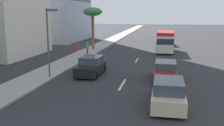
% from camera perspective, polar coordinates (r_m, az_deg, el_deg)
% --- Properties ---
extents(ground_plane, '(198.00, 198.00, 0.00)m').
position_cam_1_polar(ground_plane, '(37.25, 6.58, 2.44)').
color(ground_plane, '#2D2D30').
extents(sidewalk_right, '(162.00, 2.98, 0.15)m').
position_cam_1_polar(sidewalk_right, '(38.56, -4.52, 2.88)').
color(sidewalk_right, '#9E9B93').
rests_on(sidewalk_right, ground_plane).
extents(lane_stripe_mid, '(3.20, 0.16, 0.01)m').
position_cam_1_polar(lane_stripe_mid, '(20.07, 2.29, -4.76)').
color(lane_stripe_mid, silver).
rests_on(lane_stripe_mid, ground_plane).
extents(lane_stripe_far, '(3.20, 0.16, 0.01)m').
position_cam_1_polar(lane_stripe_far, '(30.72, 5.53, 0.68)').
color(lane_stripe_far, silver).
rests_on(lane_stripe_far, ground_plane).
extents(car_lead, '(4.72, 1.93, 1.62)m').
position_cam_1_polar(car_lead, '(15.76, 12.31, -6.52)').
color(car_lead, beige).
rests_on(car_lead, ground_plane).
extents(car_second, '(4.35, 1.93, 1.66)m').
position_cam_1_polar(car_second, '(23.14, -4.62, -0.71)').
color(car_second, black).
rests_on(car_second, ground_plane).
extents(minibus_third, '(6.36, 2.39, 2.91)m').
position_cam_1_polar(minibus_third, '(37.55, 11.64, 4.82)').
color(minibus_third, silver).
rests_on(minibus_third, ground_plane).
extents(car_fourth, '(4.51, 1.86, 1.60)m').
position_cam_1_polar(car_fourth, '(21.72, 11.69, -1.73)').
color(car_fourth, '#A51E1E').
rests_on(car_fourth, ground_plane).
extents(car_fifth, '(4.58, 1.88, 1.67)m').
position_cam_1_polar(car_fifth, '(45.78, 11.98, 4.83)').
color(car_fifth, '#1E478C').
rests_on(car_fifth, ground_plane).
extents(pedestrian_mid_block, '(0.31, 0.37, 1.67)m').
position_cam_1_polar(pedestrian_mid_block, '(34.07, -5.43, 3.49)').
color(pedestrian_mid_block, '#333338').
rests_on(pedestrian_mid_block, sidewalk_right).
extents(pedestrian_by_tree, '(0.30, 0.36, 1.67)m').
position_cam_1_polar(pedestrian_by_tree, '(32.40, -7.53, 3.07)').
color(pedestrian_by_tree, beige).
rests_on(pedestrian_by_tree, sidewalk_right).
extents(palm_tree, '(2.83, 2.83, 6.17)m').
position_cam_1_polar(palm_tree, '(38.83, -4.28, 10.87)').
color(palm_tree, brown).
rests_on(palm_tree, sidewalk_right).
extents(street_lamp, '(0.24, 0.97, 5.67)m').
position_cam_1_polar(street_lamp, '(21.93, -13.71, 6.19)').
color(street_lamp, '#4C4C51').
rests_on(street_lamp, sidewalk_right).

